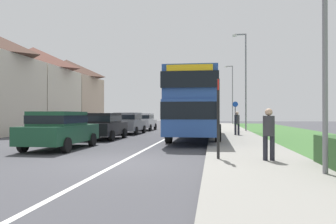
{
  "coord_description": "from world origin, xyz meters",
  "views": [
    {
      "loc": [
        2.83,
        -9.4,
        1.5
      ],
      "look_at": [
        0.74,
        5.48,
        1.6
      ],
      "focal_mm": 34.04,
      "sensor_mm": 36.0,
      "label": 1
    }
  ],
  "objects_px": {
    "parked_car_black": "(104,125)",
    "parked_car_grey": "(129,122)",
    "parked_car_silver": "(143,121)",
    "bus_stop_sign": "(218,113)",
    "street_lamp_mid": "(245,76)",
    "pedestrian_at_stop": "(269,132)",
    "double_decker_bus": "(196,104)",
    "street_lamp_far": "(232,91)",
    "pedestrian_walking_away": "(237,122)",
    "parked_car_dark_green": "(60,128)",
    "cycle_route_sign": "(235,115)"
  },
  "relations": [
    {
      "from": "parked_car_silver",
      "to": "parked_car_grey",
      "type": "bearing_deg",
      "value": -89.67
    },
    {
      "from": "pedestrian_at_stop",
      "to": "street_lamp_mid",
      "type": "distance_m",
      "value": 17.33
    },
    {
      "from": "double_decker_bus",
      "to": "pedestrian_at_stop",
      "type": "bearing_deg",
      "value": -74.53
    },
    {
      "from": "parked_car_black",
      "to": "bus_stop_sign",
      "type": "relative_size",
      "value": 1.55
    },
    {
      "from": "parked_car_dark_green",
      "to": "pedestrian_at_stop",
      "type": "distance_m",
      "value": 8.69
    },
    {
      "from": "pedestrian_walking_away",
      "to": "street_lamp_mid",
      "type": "xyz_separation_m",
      "value": [
        1.0,
        5.2,
        3.64
      ]
    },
    {
      "from": "double_decker_bus",
      "to": "parked_car_grey",
      "type": "relative_size",
      "value": 2.77
    },
    {
      "from": "parked_car_dark_green",
      "to": "street_lamp_mid",
      "type": "height_order",
      "value": "street_lamp_mid"
    },
    {
      "from": "bus_stop_sign",
      "to": "street_lamp_far",
      "type": "xyz_separation_m",
      "value": [
        2.49,
        35.59,
        3.17
      ]
    },
    {
      "from": "double_decker_bus",
      "to": "parked_car_silver",
      "type": "xyz_separation_m",
      "value": [
        -5.34,
        9.38,
        -1.27
      ]
    },
    {
      "from": "parked_car_silver",
      "to": "double_decker_bus",
      "type": "bearing_deg",
      "value": -60.32
    },
    {
      "from": "parked_car_silver",
      "to": "pedestrian_walking_away",
      "type": "height_order",
      "value": "pedestrian_walking_away"
    },
    {
      "from": "pedestrian_at_stop",
      "to": "street_lamp_far",
      "type": "height_order",
      "value": "street_lamp_far"
    },
    {
      "from": "double_decker_bus",
      "to": "street_lamp_far",
      "type": "relative_size",
      "value": 1.39
    },
    {
      "from": "parked_car_black",
      "to": "cycle_route_sign",
      "type": "relative_size",
      "value": 1.6
    },
    {
      "from": "parked_car_black",
      "to": "parked_car_silver",
      "type": "bearing_deg",
      "value": 89.68
    },
    {
      "from": "double_decker_bus",
      "to": "parked_car_dark_green",
      "type": "height_order",
      "value": "double_decker_bus"
    },
    {
      "from": "parked_car_grey",
      "to": "street_lamp_far",
      "type": "xyz_separation_m",
      "value": [
        8.97,
        22.15,
        3.82
      ]
    },
    {
      "from": "parked_car_black",
      "to": "street_lamp_mid",
      "type": "bearing_deg",
      "value": 43.77
    },
    {
      "from": "parked_car_silver",
      "to": "pedestrian_at_stop",
      "type": "xyz_separation_m",
      "value": [
        7.99,
        -18.94,
        0.11
      ]
    },
    {
      "from": "pedestrian_walking_away",
      "to": "street_lamp_far",
      "type": "distance_m",
      "value": 24.35
    },
    {
      "from": "street_lamp_far",
      "to": "cycle_route_sign",
      "type": "bearing_deg",
      "value": -92.53
    },
    {
      "from": "street_lamp_mid",
      "to": "bus_stop_sign",
      "type": "bearing_deg",
      "value": -98.24
    },
    {
      "from": "parked_car_silver",
      "to": "bus_stop_sign",
      "type": "bearing_deg",
      "value": -70.88
    },
    {
      "from": "double_decker_bus",
      "to": "street_lamp_far",
      "type": "bearing_deg",
      "value": 82.07
    },
    {
      "from": "bus_stop_sign",
      "to": "street_lamp_mid",
      "type": "relative_size",
      "value": 0.32
    },
    {
      "from": "parked_car_grey",
      "to": "pedestrian_walking_away",
      "type": "distance_m",
      "value": 8.12
    },
    {
      "from": "parked_car_grey",
      "to": "pedestrian_walking_away",
      "type": "height_order",
      "value": "pedestrian_walking_away"
    },
    {
      "from": "pedestrian_at_stop",
      "to": "bus_stop_sign",
      "type": "height_order",
      "value": "bus_stop_sign"
    },
    {
      "from": "double_decker_bus",
      "to": "parked_car_silver",
      "type": "distance_m",
      "value": 10.87
    },
    {
      "from": "parked_car_black",
      "to": "parked_car_grey",
      "type": "distance_m",
      "value": 5.3
    },
    {
      "from": "parked_car_silver",
      "to": "bus_stop_sign",
      "type": "xyz_separation_m",
      "value": [
        6.51,
        -18.77,
        0.67
      ]
    },
    {
      "from": "street_lamp_mid",
      "to": "parked_car_silver",
      "type": "bearing_deg",
      "value": 167.29
    },
    {
      "from": "double_decker_bus",
      "to": "bus_stop_sign",
      "type": "bearing_deg",
      "value": -82.95
    },
    {
      "from": "parked_car_silver",
      "to": "street_lamp_mid",
      "type": "xyz_separation_m",
      "value": [
        8.93,
        -2.02,
        3.75
      ]
    },
    {
      "from": "street_lamp_far",
      "to": "bus_stop_sign",
      "type": "bearing_deg",
      "value": -94.0
    },
    {
      "from": "street_lamp_mid",
      "to": "street_lamp_far",
      "type": "height_order",
      "value": "street_lamp_far"
    },
    {
      "from": "parked_car_grey",
      "to": "street_lamp_mid",
      "type": "distance_m",
      "value": 10.2
    },
    {
      "from": "parked_car_grey",
      "to": "street_lamp_far",
      "type": "height_order",
      "value": "street_lamp_far"
    },
    {
      "from": "parked_car_dark_green",
      "to": "pedestrian_walking_away",
      "type": "distance_m",
      "value": 11.87
    },
    {
      "from": "bus_stop_sign",
      "to": "cycle_route_sign",
      "type": "distance_m",
      "value": 16.35
    },
    {
      "from": "parked_car_silver",
      "to": "bus_stop_sign",
      "type": "height_order",
      "value": "bus_stop_sign"
    },
    {
      "from": "pedestrian_at_stop",
      "to": "parked_car_black",
      "type": "bearing_deg",
      "value": 134.1
    },
    {
      "from": "parked_car_silver",
      "to": "street_lamp_mid",
      "type": "distance_m",
      "value": 9.89
    },
    {
      "from": "cycle_route_sign",
      "to": "street_lamp_far",
      "type": "height_order",
      "value": "street_lamp_far"
    },
    {
      "from": "bus_stop_sign",
      "to": "pedestrian_at_stop",
      "type": "bearing_deg",
      "value": -6.57
    },
    {
      "from": "pedestrian_at_stop",
      "to": "pedestrian_walking_away",
      "type": "distance_m",
      "value": 11.72
    },
    {
      "from": "parked_car_silver",
      "to": "pedestrian_at_stop",
      "type": "bearing_deg",
      "value": -67.12
    },
    {
      "from": "street_lamp_mid",
      "to": "pedestrian_at_stop",
      "type": "bearing_deg",
      "value": -93.18
    },
    {
      "from": "pedestrian_walking_away",
      "to": "bus_stop_sign",
      "type": "relative_size",
      "value": 0.64
    }
  ]
}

